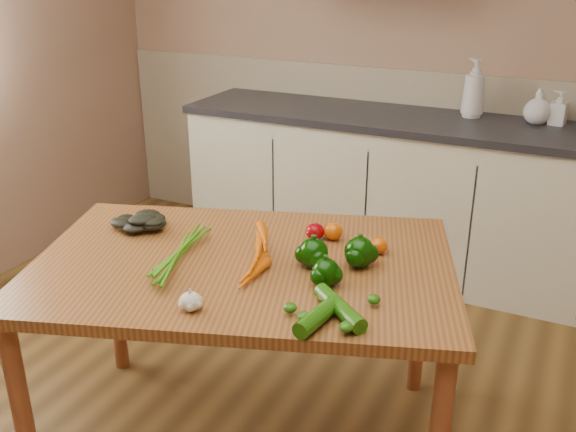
# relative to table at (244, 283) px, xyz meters

# --- Properties ---
(room) EXTENTS (4.04, 5.04, 2.64)m
(room) POSITION_rel_table_xyz_m (0.05, -0.32, 0.57)
(room) COLOR brown
(room) RESTS_ON ground
(counter_run) EXTENTS (2.84, 0.64, 1.14)m
(counter_run) POSITION_rel_table_xyz_m (0.26, 1.69, -0.22)
(counter_run) COLOR beige
(counter_run) RESTS_ON ground
(table) EXTENTS (1.63, 1.31, 0.76)m
(table) POSITION_rel_table_xyz_m (0.00, 0.00, 0.00)
(table) COLOR brown
(table) RESTS_ON ground
(soap_bottle_a) EXTENTS (0.17, 0.17, 0.31)m
(soap_bottle_a) POSITION_rel_table_xyz_m (0.40, 1.82, 0.38)
(soap_bottle_a) COLOR silver
(soap_bottle_a) RESTS_ON counter_run
(soap_bottle_b) EXTENTS (0.09, 0.09, 0.18)m
(soap_bottle_b) POSITION_rel_table_xyz_m (0.83, 1.84, 0.31)
(soap_bottle_b) COLOR silver
(soap_bottle_b) RESTS_ON counter_run
(soap_bottle_c) EXTENTS (0.15, 0.15, 0.18)m
(soap_bottle_c) POSITION_rel_table_xyz_m (0.73, 1.83, 0.32)
(soap_bottle_c) COLOR silver
(soap_bottle_c) RESTS_ON counter_run
(carrot_bunch) EXTENTS (0.31, 0.28, 0.07)m
(carrot_bunch) POSITION_rel_table_xyz_m (-0.02, -0.03, 0.12)
(carrot_bunch) COLOR #DA5D05
(carrot_bunch) RESTS_ON table
(leafy_greens) EXTENTS (0.20, 0.18, 0.10)m
(leafy_greens) POSITION_rel_table_xyz_m (-0.49, 0.08, 0.13)
(leafy_greens) COLOR black
(leafy_greens) RESTS_ON table
(garlic_bulb) EXTENTS (0.07, 0.07, 0.06)m
(garlic_bulb) POSITION_rel_table_xyz_m (0.02, -0.35, 0.11)
(garlic_bulb) COLOR silver
(garlic_bulb) RESTS_ON table
(pepper_a) EXTENTS (0.10, 0.10, 0.10)m
(pepper_a) POSITION_rel_table_xyz_m (0.23, 0.06, 0.13)
(pepper_a) COLOR #083102
(pepper_a) RESTS_ON table
(pepper_b) EXTENTS (0.10, 0.10, 0.10)m
(pepper_b) POSITION_rel_table_xyz_m (0.37, 0.13, 0.14)
(pepper_b) COLOR #083102
(pepper_b) RESTS_ON table
(pepper_c) EXTENTS (0.09, 0.09, 0.09)m
(pepper_c) POSITION_rel_table_xyz_m (0.32, -0.04, 0.13)
(pepper_c) COLOR #083102
(pepper_c) RESTS_ON table
(tomato_a) EXTENTS (0.07, 0.07, 0.06)m
(tomato_a) POSITION_rel_table_xyz_m (0.15, 0.27, 0.12)
(tomato_a) COLOR #820207
(tomato_a) RESTS_ON table
(tomato_b) EXTENTS (0.07, 0.07, 0.07)m
(tomato_b) POSITION_rel_table_xyz_m (0.21, 0.29, 0.12)
(tomato_b) COLOR #CB4E05
(tomato_b) RESTS_ON table
(tomato_c) EXTENTS (0.06, 0.06, 0.06)m
(tomato_c) POSITION_rel_table_xyz_m (0.40, 0.25, 0.11)
(tomato_c) COLOR #CB4E05
(tomato_c) RESTS_ON table
(zucchini_a) EXTENTS (0.21, 0.18, 0.05)m
(zucchini_a) POSITION_rel_table_xyz_m (0.42, -0.19, 0.11)
(zucchini_a) COLOR #184D08
(zucchini_a) RESTS_ON table
(zucchini_b) EXTENTS (0.08, 0.19, 0.05)m
(zucchini_b) POSITION_rel_table_xyz_m (0.39, -0.26, 0.11)
(zucchini_b) COLOR #184D08
(zucchini_b) RESTS_ON table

